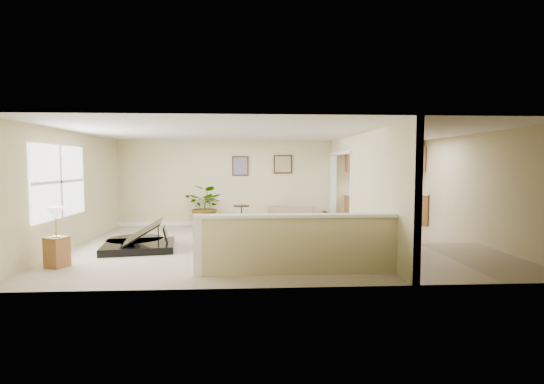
{
  "coord_description": "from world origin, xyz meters",
  "views": [
    {
      "loc": [
        -0.65,
        -8.6,
        1.79
      ],
      "look_at": [
        -0.16,
        0.4,
        1.16
      ],
      "focal_mm": 26.0,
      "sensor_mm": 36.0,
      "label": 1
    }
  ],
  "objects": [
    {
      "name": "piano",
      "position": [
        -3.03,
        -0.15,
        0.57
      ],
      "size": [
        1.84,
        1.87,
        1.35
      ],
      "rotation": [
        0.0,
        0.0,
        0.17
      ],
      "color": "black",
      "rests_on": "floor"
    },
    {
      "name": "wall_mirror",
      "position": [
        0.3,
        2.97,
        1.8
      ],
      "size": [
        0.55,
        0.04,
        0.55
      ],
      "color": "#3D2316",
      "rests_on": "back_wall"
    },
    {
      "name": "piano_bench",
      "position": [
        -1.56,
        -0.05,
        0.24
      ],
      "size": [
        0.47,
        0.76,
        0.47
      ],
      "primitive_type": "cube",
      "rotation": [
        0.0,
        0.0,
        -0.17
      ],
      "color": "black",
      "rests_on": "floor"
    },
    {
      "name": "pony_half_wall",
      "position": [
        0.08,
        -2.3,
        0.52
      ],
      "size": [
        3.42,
        0.22,
        1.0
      ],
      "color": "#CCBE8B",
      "rests_on": "floor"
    },
    {
      "name": "front_wall",
      "position": [
        0.0,
        -3.0,
        1.25
      ],
      "size": [
        9.0,
        0.04,
        2.5
      ],
      "primitive_type": "cube",
      "color": "#CCBE8B",
      "rests_on": "floor"
    },
    {
      "name": "right_wall",
      "position": [
        4.5,
        0.0,
        1.25
      ],
      "size": [
        0.04,
        6.0,
        2.5
      ],
      "primitive_type": "cube",
      "color": "#CCBE8B",
      "rests_on": "floor"
    },
    {
      "name": "left_wall",
      "position": [
        -4.5,
        0.0,
        1.25
      ],
      "size": [
        0.04,
        6.0,
        2.5
      ],
      "primitive_type": "cube",
      "color": "#CCBE8B",
      "rests_on": "floor"
    },
    {
      "name": "interior_partition",
      "position": [
        1.8,
        0.25,
        1.22
      ],
      "size": [
        0.18,
        5.99,
        2.5
      ],
      "color": "#CCBE8B",
      "rests_on": "floor"
    },
    {
      "name": "wall_art_left",
      "position": [
        -0.95,
        2.97,
        1.75
      ],
      "size": [
        0.48,
        0.04,
        0.58
      ],
      "color": "#3D2316",
      "rests_on": "back_wall"
    },
    {
      "name": "ceiling",
      "position": [
        0.0,
        0.0,
        2.5
      ],
      "size": [
        9.0,
        6.0,
        0.04
      ],
      "primitive_type": "cube",
      "color": "silver",
      "rests_on": "back_wall"
    },
    {
      "name": "lamp_stand",
      "position": [
        -4.04,
        -1.63,
        0.45
      ],
      "size": [
        0.41,
        0.41,
        1.06
      ],
      "color": "brown",
      "rests_on": "floor"
    },
    {
      "name": "small_plant",
      "position": [
        1.45,
        2.34,
        0.21
      ],
      "size": [
        0.34,
        0.34,
        0.49
      ],
      "color": "black",
      "rests_on": "floor"
    },
    {
      "name": "kitchen_cabinets",
      "position": [
        3.19,
        2.73,
        0.87
      ],
      "size": [
        2.36,
        0.65,
        2.33
      ],
      "color": "brown",
      "rests_on": "floor"
    },
    {
      "name": "kitchen_vinyl",
      "position": [
        3.15,
        0.0,
        0.0
      ],
      "size": [
        2.7,
        6.0,
        0.01
      ],
      "primitive_type": "cube",
      "color": "tan",
      "rests_on": "floor"
    },
    {
      "name": "palm_plant",
      "position": [
        -1.92,
        2.65,
        0.6
      ],
      "size": [
        1.38,
        1.31,
        1.22
      ],
      "color": "black",
      "rests_on": "floor"
    },
    {
      "name": "left_window",
      "position": [
        -4.49,
        -0.5,
        1.45
      ],
      "size": [
        0.05,
        2.15,
        1.45
      ],
      "primitive_type": "cube",
      "color": "white",
      "rests_on": "left_wall"
    },
    {
      "name": "accent_table",
      "position": [
        -0.91,
        2.36,
        0.42
      ],
      "size": [
        0.45,
        0.45,
        0.66
      ],
      "color": "black",
      "rests_on": "floor"
    },
    {
      "name": "floor",
      "position": [
        0.0,
        0.0,
        0.0
      ],
      "size": [
        9.0,
        9.0,
        0.0
      ],
      "primitive_type": "plane",
      "color": "tan",
      "rests_on": "ground"
    },
    {
      "name": "back_wall",
      "position": [
        0.0,
        3.0,
        1.25
      ],
      "size": [
        9.0,
        0.04,
        2.5
      ],
      "primitive_type": "cube",
      "color": "#CCBE8B",
      "rests_on": "floor"
    },
    {
      "name": "loveseat",
      "position": [
        0.42,
        2.43,
        0.29
      ],
      "size": [
        1.55,
        1.14,
        0.76
      ],
      "rotation": [
        0.0,
        0.0,
        -0.32
      ],
      "color": "#947D5E",
      "rests_on": "floor"
    }
  ]
}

